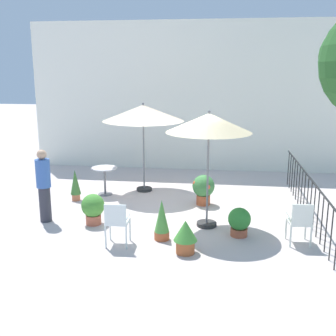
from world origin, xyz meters
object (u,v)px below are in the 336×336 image
object	(u,v)px
patio_umbrella_1	(209,124)
standing_person	(44,185)
potted_plant_5	(203,188)
potted_plant_1	(185,235)
potted_plant_2	(75,184)
patio_umbrella_0	(143,114)
patio_chair_0	(117,220)
patio_chair_1	(300,220)
potted_plant_0	(162,220)
potted_plant_4	(239,221)
potted_plant_3	(93,208)
cafe_table_0	(105,176)

from	to	relation	value
patio_umbrella_1	standing_person	world-z (taller)	patio_umbrella_1
potted_plant_5	standing_person	size ratio (longest dim) A/B	0.47
potted_plant_1	potted_plant_2	bearing A→B (deg)	138.05
patio_umbrella_0	potted_plant_5	size ratio (longest dim) A/B	3.22
patio_chair_0	patio_umbrella_0	bearing A→B (deg)	92.86
patio_umbrella_0	patio_chair_1	bearing A→B (deg)	-41.48
patio_umbrella_1	potted_plant_0	bearing A→B (deg)	-135.21
patio_chair_1	potted_plant_0	distance (m)	2.73
patio_chair_1	potted_plant_1	bearing A→B (deg)	-162.91
patio_umbrella_1	potted_plant_5	distance (m)	2.35
patio_umbrella_1	patio_chair_0	bearing A→B (deg)	-142.47
patio_umbrella_0	potted_plant_4	xyz separation A→B (m)	(2.57, -2.99, -1.88)
patio_chair_0	potted_plant_0	bearing A→B (deg)	27.83
patio_umbrella_1	potted_plant_0	distance (m)	2.22
patio_chair_0	potted_plant_4	world-z (taller)	patio_chair_0
potted_plant_1	potted_plant_3	world-z (taller)	potted_plant_3
potted_plant_2	potted_plant_4	xyz separation A→B (m)	(4.20, -1.87, -0.12)
patio_umbrella_0	potted_plant_1	xyz separation A→B (m)	(1.54, -3.97, -1.84)
patio_umbrella_0	potted_plant_0	size ratio (longest dim) A/B	2.96
cafe_table_0	potted_plant_4	bearing A→B (deg)	-34.64
patio_umbrella_0	patio_chair_1	size ratio (longest dim) A/B	2.85
patio_chair_0	standing_person	bearing A→B (deg)	150.32
potted_plant_1	potted_plant_2	world-z (taller)	potted_plant_2
patio_umbrella_0	potted_plant_2	xyz separation A→B (m)	(-1.62, -1.13, -1.76)
potted_plant_0	potted_plant_5	size ratio (longest dim) A/B	1.09
patio_chair_1	potted_plant_4	distance (m)	1.21
patio_umbrella_0	standing_person	xyz separation A→B (m)	(-1.77, -2.70, -1.34)
patio_chair_0	potted_plant_0	distance (m)	0.93
potted_plant_3	potted_plant_5	world-z (taller)	potted_plant_5
patio_chair_1	potted_plant_4	world-z (taller)	patio_chair_1
patio_umbrella_1	potted_plant_0	world-z (taller)	patio_umbrella_1
patio_umbrella_0	potted_plant_3	xyz separation A→B (m)	(-0.63, -2.74, -1.82)
patio_chair_1	potted_plant_4	size ratio (longest dim) A/B	1.44
patio_umbrella_1	cafe_table_0	size ratio (longest dim) A/B	3.30
potted_plant_0	potted_plant_5	xyz separation A→B (m)	(0.73, 2.35, 0.03)
patio_chair_0	potted_plant_3	distance (m)	1.36
patio_chair_0	potted_plant_0	size ratio (longest dim) A/B	1.05
potted_plant_2	potted_plant_5	xyz separation A→B (m)	(3.36, 0.09, -0.00)
potted_plant_3	potted_plant_4	world-z (taller)	potted_plant_3
patio_chair_1	cafe_table_0	bearing A→B (deg)	149.62
cafe_table_0	potted_plant_5	distance (m)	2.78
patio_umbrella_1	potted_plant_1	size ratio (longest dim) A/B	3.92
patio_chair_1	standing_person	bearing A→B (deg)	173.81
patio_umbrella_1	patio_chair_1	bearing A→B (deg)	-22.92
potted_plant_3	standing_person	bearing A→B (deg)	177.90
potted_plant_1	potted_plant_4	xyz separation A→B (m)	(1.03, 0.98, -0.04)
potted_plant_0	standing_person	size ratio (longest dim) A/B	0.51
potted_plant_0	potted_plant_1	world-z (taller)	potted_plant_0
cafe_table_0	standing_person	size ratio (longest dim) A/B	0.46
patio_umbrella_1	potted_plant_3	world-z (taller)	patio_umbrella_1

